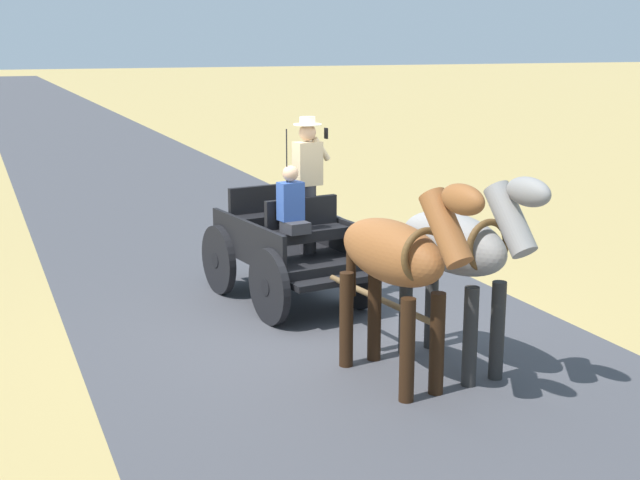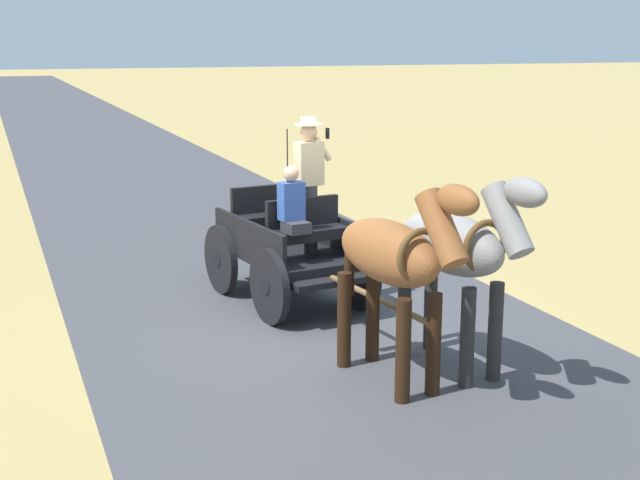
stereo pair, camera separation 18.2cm
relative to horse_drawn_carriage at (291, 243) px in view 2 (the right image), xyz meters
name	(u,v)px [view 2 (the right image)]	position (x,y,z in m)	size (l,w,h in m)	color
ground_plane	(314,322)	(0.01, 0.90, -0.82)	(200.00, 200.00, 0.00)	tan
road_surface	(314,321)	(0.01, 0.90, -0.81)	(5.86, 160.00, 0.01)	#424247
horse_drawn_carriage	(291,243)	(0.00, 0.00, 0.00)	(1.73, 4.51, 2.50)	black
horse_near_side	(457,250)	(-0.80, 2.95, 0.51)	(0.79, 2.15, 2.21)	gray
horse_off_side	(395,259)	(-0.03, 3.05, 0.51)	(0.79, 2.15, 2.21)	brown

